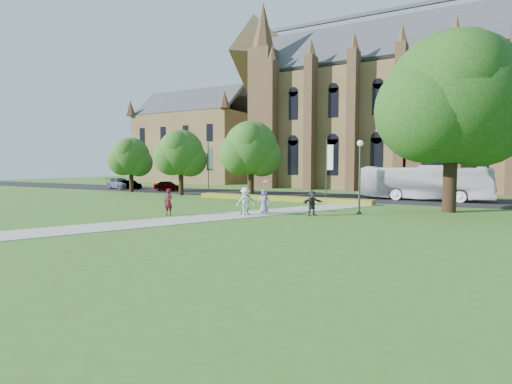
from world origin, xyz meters
The scene contains 24 objects.
ground centered at (0.00, 0.00, 0.00)m, with size 160.00×160.00×0.00m, color #3E601D.
road centered at (0.00, 20.00, 0.01)m, with size 160.00×10.00×0.02m, color black.
footpath centered at (0.00, 1.00, 0.02)m, with size 3.20×30.00×0.04m, color #B2B2A8.
flower_hedge centered at (-2.00, 13.20, 0.23)m, with size 18.00×1.40×0.45m, color #AC8E22.
cathedral centered at (10.00, 39.73, 12.98)m, with size 52.60×18.25×28.00m.
building_west centered at (-34.00, 42.00, 9.21)m, with size 22.00×14.00×18.30m.
streetlamp centered at (7.50, 6.50, 3.30)m, with size 0.44×0.44×5.24m.
large_tree centered at (13.00, 11.00, 8.37)m, with size 9.60×9.60×13.20m.
street_tree_0 centered at (-15.00, 14.00, 4.87)m, with size 5.20×5.20×7.50m.
street_tree_1 centered at (-6.00, 14.50, 5.22)m, with size 5.60×5.60×8.05m.
street_tree_2 centered at (-24.00, 15.00, 4.53)m, with size 4.80×4.80×6.95m.
banner_pole_0 centered at (2.11, 15.20, 3.39)m, with size 0.70×0.10×6.00m.
banner_pole_1 centered at (-11.89, 15.20, 3.39)m, with size 0.70×0.10×6.00m.
tour_coach centered at (10.16, 20.41, 1.74)m, with size 2.88×12.31×3.43m, color white.
car_0 centered at (-21.13, 18.62, 0.69)m, with size 1.59×3.95×1.35m, color gray.
car_1 centered at (-28.02, 18.54, 0.66)m, with size 1.35×3.88×1.28m, color gray.
car_2 centered at (-30.40, 18.85, 0.79)m, with size 2.16×5.32×1.54m, color gray.
pedestrian_0 centered at (-3.77, -0.78, 0.96)m, with size 0.67×0.44×1.84m, color #56131D.
pedestrian_1 centered at (0.84, 2.01, 0.99)m, with size 0.93×0.72×1.91m, color teal.
pedestrian_2 centered at (0.91, 1.74, 1.00)m, with size 1.24×0.71×1.92m, color white.
pedestrian_3 centered at (0.63, 2.15, 0.93)m, with size 1.05×0.44×1.79m, color black.
pedestrian_4 centered at (1.35, 3.64, 0.89)m, with size 0.83×0.54×1.71m, color gray.
pedestrian_5 centered at (4.90, 4.01, 0.90)m, with size 1.59×0.51×1.71m, color #2B2831.
parasol centered at (1.53, 3.74, 2.04)m, with size 0.67×0.67×0.58m, color #E3A0BD.
Camera 1 is at (14.89, -21.71, 3.55)m, focal length 28.00 mm.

